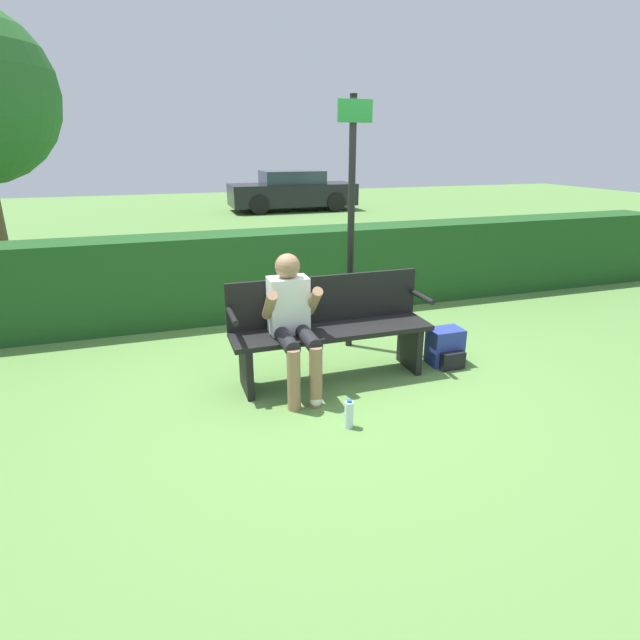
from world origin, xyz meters
The scene contains 9 objects.
ground_plane centered at (0.00, 0.00, 0.00)m, with size 40.00×40.00×0.00m, color #5B8942.
hedge_back centered at (0.00, 2.10, 0.53)m, with size 12.00×0.60×1.06m.
park_bench centered at (0.00, 0.07, 0.50)m, with size 1.85×0.46×0.95m.
person_seated centered at (-0.39, -0.09, 0.68)m, with size 0.48×0.66×1.21m.
backpack centered at (1.19, -0.04, 0.17)m, with size 0.33×0.31×0.36m.
water_bottle centered at (-0.16, -0.85, 0.11)m, with size 0.07×0.07×0.24m.
signpost centered at (0.45, 0.72, 1.40)m, with size 0.35×0.09×2.53m.
parked_car centered at (3.01, 12.47, 0.62)m, with size 4.12×1.74×1.29m.
litter_crumple centered at (-0.30, -0.46, 0.05)m, with size 0.11×0.11×0.11m.
Camera 1 is at (-1.43, -4.00, 2.08)m, focal length 28.00 mm.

